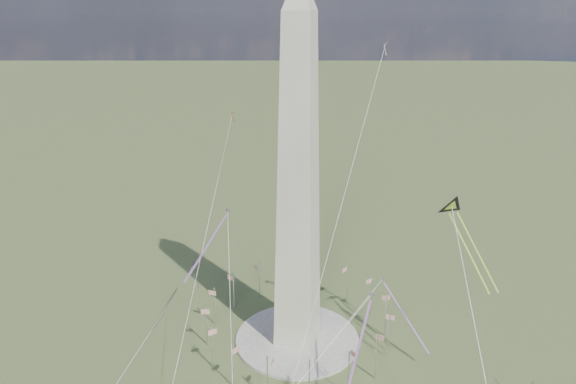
% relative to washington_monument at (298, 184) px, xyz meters
% --- Properties ---
extents(ground, '(2000.00, 2000.00, 0.00)m').
position_rel_washington_monument_xyz_m(ground, '(0.00, 0.00, -47.95)').
color(ground, '#4B562B').
rests_on(ground, ground).
extents(plaza, '(36.00, 36.00, 0.80)m').
position_rel_washington_monument_xyz_m(plaza, '(0.00, 0.00, -47.55)').
color(plaza, beige).
rests_on(plaza, ground).
extents(washington_monument, '(15.56, 15.56, 100.00)m').
position_rel_washington_monument_xyz_m(washington_monument, '(0.00, 0.00, 0.00)').
color(washington_monument, beige).
rests_on(washington_monument, plaza).
extents(flagpole_ring, '(54.40, 54.40, 13.00)m').
position_rel_washington_monument_xyz_m(flagpole_ring, '(-0.00, -0.00, -40.68)').
color(flagpole_ring, silver).
rests_on(flagpole_ring, ground).
extents(kite_delta_black, '(15.95, 20.08, 17.41)m').
position_rel_washington_monument_xyz_m(kite_delta_black, '(39.26, 2.31, -3.79)').
color(kite_delta_black, black).
rests_on(kite_delta_black, ground).
extents(kite_diamond_purple, '(2.20, 3.35, 10.22)m').
position_rel_washington_monument_xyz_m(kite_diamond_purple, '(-33.56, 2.50, -31.00)').
color(kite_diamond_purple, '#351769').
rests_on(kite_diamond_purple, ground).
extents(kite_streamer_left, '(3.46, 24.07, 16.52)m').
position_rel_washington_monument_xyz_m(kite_streamer_left, '(21.12, -17.25, -29.27)').
color(kite_streamer_left, red).
rests_on(kite_streamer_left, ground).
extents(kite_streamer_mid, '(5.21, 19.39, 13.45)m').
position_rel_washington_monument_xyz_m(kite_streamer_mid, '(-20.28, -10.39, -12.96)').
color(kite_streamer_mid, red).
rests_on(kite_streamer_mid, ground).
extents(kite_streamer_right, '(15.89, 14.51, 13.94)m').
position_rel_washington_monument_xyz_m(kite_streamer_right, '(27.56, 6.69, -35.13)').
color(kite_streamer_right, red).
rests_on(kite_streamer_right, ground).
extents(kite_small_red, '(1.40, 1.72, 4.53)m').
position_rel_washington_monument_xyz_m(kite_small_red, '(-33.66, 36.43, 9.97)').
color(kite_small_red, red).
rests_on(kite_small_red, ground).
extents(kite_small_white, '(1.21, 1.83, 3.98)m').
position_rel_washington_monument_xyz_m(kite_small_white, '(15.21, 42.74, 32.64)').
color(kite_small_white, white).
rests_on(kite_small_white, ground).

